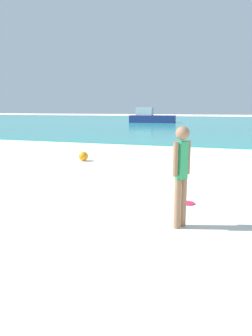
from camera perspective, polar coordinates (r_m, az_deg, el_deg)
water at (r=45.76m, az=15.97°, el=8.13°), size 160.00×60.00×0.06m
person_standing at (r=5.00m, az=10.12°, el=-0.56°), size 0.23×0.34×1.65m
frisbee at (r=6.49m, az=11.32°, el=-6.35°), size 0.27×0.27×0.03m
boat_far at (r=41.28m, az=4.56°, el=9.25°), size 6.01×2.31×2.00m
beach_ball at (r=11.56m, az=-7.84°, el=2.14°), size 0.35×0.35×0.35m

